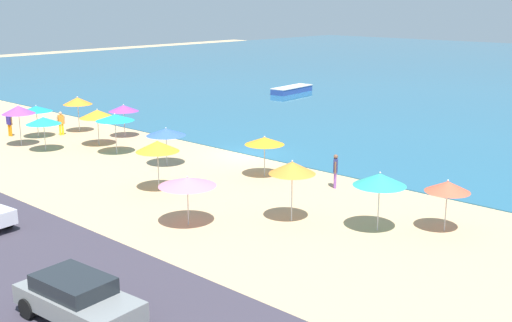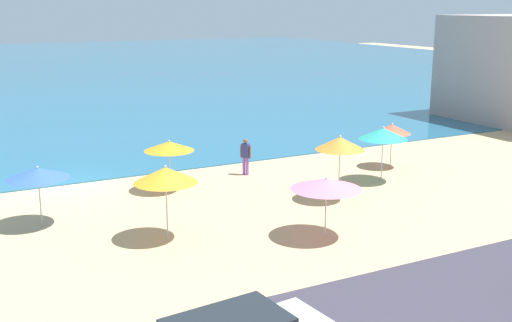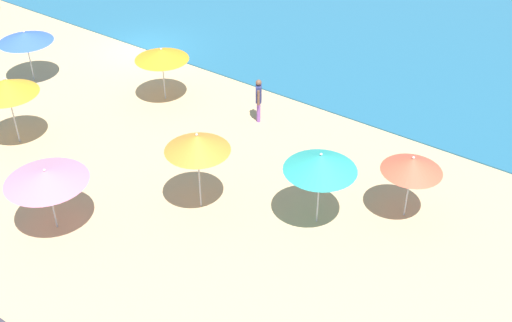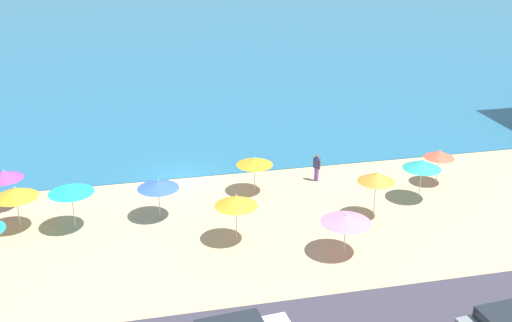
% 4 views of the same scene
% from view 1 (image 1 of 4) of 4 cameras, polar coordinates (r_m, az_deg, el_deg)
% --- Properties ---
extents(ground_plane, '(160.00, 160.00, 0.00)m').
position_cam_1_polar(ground_plane, '(39.05, -0.67, 0.53)').
color(ground_plane, tan).
extents(beach_umbrella_0, '(1.99, 1.99, 2.70)m').
position_cam_1_polar(beach_umbrella_0, '(26.97, 3.24, -0.60)').
color(beach_umbrella_0, '#B2B2B7').
rests_on(beach_umbrella_0, ground_plane).
extents(beach_umbrella_2, '(2.17, 2.17, 2.26)m').
position_cam_1_polar(beach_umbrella_2, '(46.13, -18.96, 4.42)').
color(beach_umbrella_2, '#B2B2B7').
rests_on(beach_umbrella_2, ground_plane).
extents(beach_umbrella_3, '(2.43, 2.43, 2.14)m').
position_cam_1_polar(beach_umbrella_3, '(26.73, -6.12, -1.84)').
color(beach_umbrella_3, '#B2B2B7').
rests_on(beach_umbrella_3, ground_plane).
extents(beach_umbrella_4, '(2.05, 2.05, 2.30)m').
position_cam_1_polar(beach_umbrella_4, '(44.72, -11.69, 4.62)').
color(beach_umbrella_4, '#B2B2B7').
rests_on(beach_umbrella_4, ground_plane).
extents(beach_umbrella_5, '(2.34, 2.34, 2.53)m').
position_cam_1_polar(beach_umbrella_5, '(39.83, -12.44, 3.79)').
color(beach_umbrella_5, '#B2B2B7').
rests_on(beach_umbrella_5, ground_plane).
extents(beach_umbrella_6, '(2.24, 2.24, 2.21)m').
position_cam_1_polar(beach_umbrella_6, '(36.60, -8.01, 2.56)').
color(beach_umbrella_6, '#B2B2B7').
rests_on(beach_umbrella_6, ground_plane).
extents(beach_umbrella_7, '(1.83, 1.83, 2.20)m').
position_cam_1_polar(beach_umbrella_7, '(27.00, 16.67, -2.19)').
color(beach_umbrella_7, '#B2B2B7').
rests_on(beach_umbrella_7, ground_plane).
extents(beach_umbrella_8, '(2.17, 2.17, 2.52)m').
position_cam_1_polar(beach_umbrella_8, '(26.29, 10.95, -1.62)').
color(beach_umbrella_8, '#B2B2B7').
rests_on(beach_umbrella_8, ground_plane).
extents(beach_umbrella_9, '(2.15, 2.15, 2.21)m').
position_cam_1_polar(beach_umbrella_9, '(41.91, -18.38, 3.43)').
color(beach_umbrella_9, '#B2B2B7').
rests_on(beach_umbrella_9, ground_plane).
extents(beach_umbrella_10, '(2.15, 2.15, 2.59)m').
position_cam_1_polar(beach_umbrella_10, '(31.72, -8.76, 1.31)').
color(beach_umbrella_10, '#B2B2B7').
rests_on(beach_umbrella_10, ground_plane).
extents(beach_umbrella_11, '(2.09, 2.09, 2.69)m').
position_cam_1_polar(beach_umbrella_11, '(43.81, -20.37, 4.29)').
color(beach_umbrella_11, '#B2B2B7').
rests_on(beach_umbrella_11, ground_plane).
extents(beach_umbrella_12, '(2.02, 2.02, 2.57)m').
position_cam_1_polar(beach_umbrella_12, '(47.20, -15.58, 5.17)').
color(beach_umbrella_12, '#B2B2B7').
rests_on(beach_umbrella_12, ground_plane).
extents(beach_umbrella_13, '(2.29, 2.29, 2.41)m').
position_cam_1_polar(beach_umbrella_13, '(42.47, -13.93, 4.09)').
color(beach_umbrella_13, '#B2B2B7').
rests_on(beach_umbrella_13, ground_plane).
extents(beach_umbrella_14, '(2.12, 2.12, 2.22)m').
position_cam_1_polar(beach_umbrella_14, '(33.92, 0.76, 1.80)').
color(beach_umbrella_14, '#B2B2B7').
rests_on(beach_umbrella_14, ground_plane).
extents(bather_0, '(0.56, 0.30, 1.72)m').
position_cam_1_polar(bather_0, '(47.44, -21.08, 3.22)').
color(bather_0, orange).
rests_on(bather_0, ground_plane).
extents(bather_1, '(0.29, 0.56, 1.66)m').
position_cam_1_polar(bather_1, '(46.65, -16.95, 3.34)').
color(bather_1, yellow).
rests_on(bather_1, ground_plane).
extents(bather_2, '(0.38, 0.49, 1.73)m').
position_cam_1_polar(bather_2, '(32.32, 7.07, -0.73)').
color(bather_2, '#9153B0').
rests_on(bather_2, ground_plane).
extents(parked_car_3, '(4.21, 2.13, 1.38)m').
position_cam_1_polar(parked_car_3, '(19.79, -15.59, -11.65)').
color(parked_car_3, gray).
rests_on(parked_car_3, coastal_road).
extents(skiff_nearshore, '(2.09, 5.72, 0.62)m').
position_cam_1_polar(skiff_nearshore, '(65.08, 3.24, 6.37)').
color(skiff_nearshore, '#2F4A98').
rests_on(skiff_nearshore, sea).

